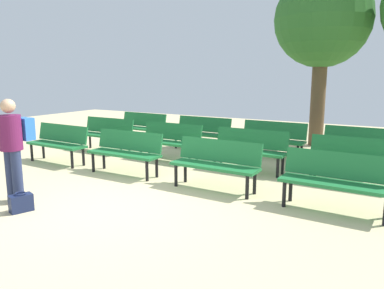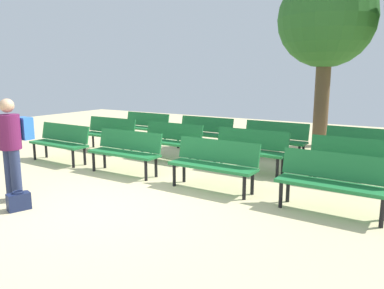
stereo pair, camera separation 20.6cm
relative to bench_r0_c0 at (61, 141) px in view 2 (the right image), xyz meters
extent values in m
plane|color=beige|center=(3.00, -1.63, -0.50)|extent=(24.00, 24.00, 0.00)
cube|color=#1E7238|center=(0.00, -0.08, -0.07)|extent=(1.62, 0.50, 0.05)
cube|color=#1E7238|center=(0.00, 0.12, 0.17)|extent=(1.60, 0.18, 0.40)
cylinder|color=black|center=(-0.71, -0.21, -0.30)|extent=(0.06, 0.06, 0.40)
cylinder|color=black|center=(0.69, -0.26, -0.30)|extent=(0.06, 0.06, 0.40)
cylinder|color=black|center=(-0.70, 0.11, -0.30)|extent=(0.06, 0.06, 0.40)
cylinder|color=black|center=(0.70, 0.06, -0.30)|extent=(0.06, 0.06, 0.40)
cube|color=#1E7238|center=(1.99, -0.09, -0.07)|extent=(1.60, 0.45, 0.05)
cube|color=#1E7238|center=(1.99, 0.11, 0.17)|extent=(1.60, 0.13, 0.40)
cylinder|color=black|center=(1.29, -0.24, -0.30)|extent=(0.06, 0.06, 0.40)
cylinder|color=black|center=(2.69, -0.25, -0.30)|extent=(0.06, 0.06, 0.40)
cylinder|color=black|center=(1.29, 0.08, -0.30)|extent=(0.06, 0.06, 0.40)
cylinder|color=black|center=(2.69, 0.07, -0.30)|extent=(0.06, 0.06, 0.40)
cube|color=#1E7238|center=(4.06, -0.11, -0.07)|extent=(1.61, 0.48, 0.05)
cube|color=#1E7238|center=(4.06, 0.09, 0.17)|extent=(1.60, 0.16, 0.40)
cylinder|color=black|center=(3.35, -0.26, -0.30)|extent=(0.06, 0.06, 0.40)
cylinder|color=black|center=(4.75, -0.29, -0.30)|extent=(0.06, 0.06, 0.40)
cylinder|color=black|center=(3.36, 0.06, -0.30)|extent=(0.06, 0.06, 0.40)
cylinder|color=black|center=(4.76, 0.03, -0.30)|extent=(0.06, 0.06, 0.40)
cube|color=#1E7238|center=(6.09, -0.21, -0.07)|extent=(1.62, 0.50, 0.05)
cube|color=#1E7238|center=(6.09, -0.01, 0.17)|extent=(1.60, 0.18, 0.40)
cylinder|color=black|center=(5.38, -0.35, -0.30)|extent=(0.06, 0.06, 0.40)
cylinder|color=black|center=(6.78, -0.40, -0.30)|extent=(0.06, 0.06, 0.40)
cylinder|color=black|center=(5.39, -0.03, -0.30)|extent=(0.06, 0.06, 0.40)
cube|color=#1E7238|center=(0.02, 1.48, -0.07)|extent=(1.60, 0.46, 0.05)
cube|color=#1E7238|center=(0.03, 1.68, 0.17)|extent=(1.60, 0.14, 0.40)
cylinder|color=black|center=(-0.68, 1.33, -0.30)|extent=(0.06, 0.06, 0.40)
cylinder|color=black|center=(0.72, 1.31, -0.30)|extent=(0.06, 0.06, 0.40)
cylinder|color=black|center=(-0.67, 1.65, -0.30)|extent=(0.06, 0.06, 0.40)
cylinder|color=black|center=(0.73, 1.63, -0.30)|extent=(0.06, 0.06, 0.40)
cube|color=#1E7238|center=(2.07, 1.42, -0.07)|extent=(1.61, 0.50, 0.05)
cube|color=#1E7238|center=(2.08, 1.62, 0.17)|extent=(1.60, 0.18, 0.40)
cylinder|color=black|center=(1.37, 1.29, -0.30)|extent=(0.06, 0.06, 0.40)
cylinder|color=black|center=(2.77, 1.24, -0.30)|extent=(0.06, 0.06, 0.40)
cylinder|color=black|center=(1.38, 1.61, -0.30)|extent=(0.06, 0.06, 0.40)
cylinder|color=black|center=(2.78, 1.56, -0.30)|extent=(0.06, 0.06, 0.40)
cube|color=#1E7238|center=(4.09, 1.39, -0.07)|extent=(1.61, 0.46, 0.05)
cube|color=#1E7238|center=(4.10, 1.59, 0.17)|extent=(1.60, 0.14, 0.40)
cylinder|color=black|center=(3.39, 1.24, -0.30)|extent=(0.06, 0.06, 0.40)
cylinder|color=black|center=(4.79, 1.22, -0.30)|extent=(0.06, 0.06, 0.40)
cylinder|color=black|center=(3.40, 1.56, -0.30)|extent=(0.06, 0.06, 0.40)
cylinder|color=black|center=(4.80, 1.54, -0.30)|extent=(0.06, 0.06, 0.40)
cube|color=#1E7238|center=(6.14, 1.37, -0.07)|extent=(1.60, 0.46, 0.05)
cube|color=#1E7238|center=(6.14, 1.57, 0.17)|extent=(1.60, 0.14, 0.40)
cylinder|color=black|center=(5.44, 1.22, -0.30)|extent=(0.06, 0.06, 0.40)
cylinder|color=black|center=(5.44, 1.54, -0.30)|extent=(0.06, 0.06, 0.40)
cube|color=#1E7238|center=(0.02, 3.02, -0.07)|extent=(1.62, 0.51, 0.05)
cube|color=#1E7238|center=(0.03, 3.22, 0.17)|extent=(1.60, 0.19, 0.40)
cylinder|color=black|center=(-0.68, 2.89, -0.30)|extent=(0.06, 0.06, 0.40)
cylinder|color=black|center=(0.71, 2.82, -0.30)|extent=(0.06, 0.06, 0.40)
cylinder|color=black|center=(-0.67, 3.21, -0.30)|extent=(0.06, 0.06, 0.40)
cylinder|color=black|center=(0.73, 3.14, -0.30)|extent=(0.06, 0.06, 0.40)
cube|color=#1E7238|center=(2.12, 2.95, -0.07)|extent=(1.61, 0.47, 0.05)
cube|color=#1E7238|center=(2.12, 3.15, 0.17)|extent=(1.60, 0.15, 0.40)
cylinder|color=black|center=(1.42, 2.81, -0.30)|extent=(0.06, 0.06, 0.40)
cylinder|color=black|center=(2.82, 2.78, -0.30)|extent=(0.06, 0.06, 0.40)
cylinder|color=black|center=(1.42, 3.13, -0.30)|extent=(0.06, 0.06, 0.40)
cylinder|color=black|center=(2.82, 3.10, -0.30)|extent=(0.06, 0.06, 0.40)
cube|color=#1E7238|center=(4.10, 2.92, -0.07)|extent=(1.61, 0.48, 0.05)
cube|color=#1E7238|center=(4.10, 3.12, 0.17)|extent=(1.60, 0.17, 0.40)
cylinder|color=black|center=(3.39, 2.78, -0.30)|extent=(0.06, 0.06, 0.40)
cylinder|color=black|center=(4.79, 2.74, -0.30)|extent=(0.06, 0.06, 0.40)
cylinder|color=black|center=(3.40, 3.10, -0.30)|extent=(0.06, 0.06, 0.40)
cylinder|color=black|center=(4.80, 3.06, -0.30)|extent=(0.06, 0.06, 0.40)
cube|color=#1E7238|center=(6.08, 2.89, -0.07)|extent=(1.62, 0.50, 0.05)
cube|color=#1E7238|center=(6.09, 3.09, 0.17)|extent=(1.60, 0.19, 0.40)
cylinder|color=black|center=(5.38, 2.76, -0.30)|extent=(0.06, 0.06, 0.40)
cylinder|color=black|center=(5.39, 3.08, -0.30)|extent=(0.06, 0.06, 0.40)
cylinder|color=brown|center=(4.69, 5.18, 0.86)|extent=(0.40, 0.40, 2.72)
sphere|color=#2D6628|center=(4.69, 5.18, 3.00)|extent=(2.61, 2.61, 2.61)
cylinder|color=navy|center=(1.66, -2.26, -0.08)|extent=(0.16, 0.16, 0.85)
cylinder|color=navy|center=(1.50, -2.26, -0.08)|extent=(0.16, 0.16, 0.85)
cylinder|color=#601947|center=(1.58, -2.26, 0.62)|extent=(0.34, 0.34, 0.55)
sphere|color=tan|center=(1.58, -2.26, 1.04)|extent=(0.22, 0.22, 0.22)
cube|color=blue|center=(1.58, -2.00, 0.65)|extent=(0.28, 0.18, 0.36)
cube|color=#192347|center=(2.04, -2.50, -0.37)|extent=(0.27, 0.36, 0.26)
torus|color=#192347|center=(2.04, -2.50, -0.22)|extent=(0.16, 0.16, 0.02)
camera|label=1|loc=(6.91, -5.86, 1.51)|focal=35.15mm
camera|label=2|loc=(7.08, -5.75, 1.51)|focal=35.15mm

